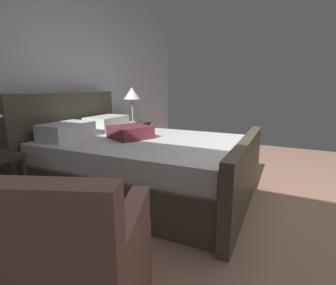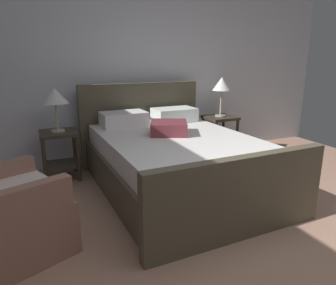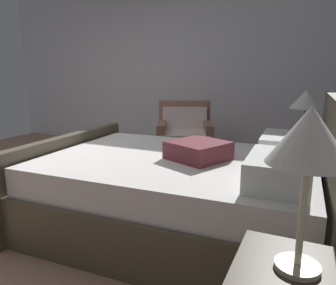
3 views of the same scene
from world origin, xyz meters
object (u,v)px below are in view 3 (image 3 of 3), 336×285
nightstand_left (300,160)px  bed (184,191)px  table_lamp_left (306,101)px  table_lamp_right (309,141)px  armchair (185,143)px

nightstand_left → bed: bearing=-35.0°
nightstand_left → table_lamp_left: bearing=90.0°
nightstand_left → table_lamp_left: table_lamp_left is taller
table_lamp_right → table_lamp_left: table_lamp_right is taller
table_lamp_right → table_lamp_left: bearing=-178.0°
bed → nightstand_left: (-1.17, 0.82, 0.06)m
bed → table_lamp_right: table_lamp_right is taller
table_lamp_left → armchair: size_ratio=0.55×
table_lamp_left → armchair: table_lamp_left is taller
table_lamp_left → armchair: (-0.52, -1.49, -0.67)m
bed → armchair: bed is taller
bed → table_lamp_right: 1.65m
table_lamp_right → armchair: table_lamp_right is taller
nightstand_left → table_lamp_right: bearing=2.0°
table_lamp_right → table_lamp_left: (-2.35, -0.08, -0.05)m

